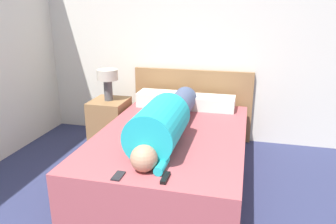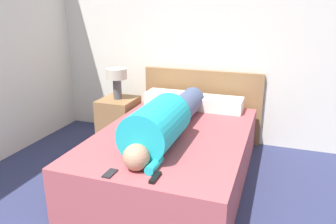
{
  "view_description": "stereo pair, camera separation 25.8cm",
  "coord_description": "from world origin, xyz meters",
  "px_view_note": "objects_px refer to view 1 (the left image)",
  "views": [
    {
      "loc": [
        0.49,
        -0.55,
        1.62
      ],
      "look_at": [
        -0.17,
        2.12,
        0.73
      ],
      "focal_mm": 35.0,
      "sensor_mm": 36.0,
      "label": 1
    },
    {
      "loc": [
        0.74,
        -0.47,
        1.62
      ],
      "look_at": [
        -0.17,
        2.12,
        0.73
      ],
      "focal_mm": 35.0,
      "sensor_mm": 36.0,
      "label": 2
    }
  ],
  "objects_px": {
    "bed": "(172,156)",
    "cell_phone": "(118,176)",
    "table_lamp": "(108,79)",
    "pillow_second": "(212,103)",
    "tv_remote": "(165,178)",
    "nightstand": "(110,122)",
    "pillow_near_headboard": "(161,99)",
    "person_lying": "(166,121)"
  },
  "relations": [
    {
      "from": "nightstand",
      "to": "person_lying",
      "type": "height_order",
      "value": "person_lying"
    },
    {
      "from": "pillow_second",
      "to": "bed",
      "type": "bearing_deg",
      "value": -109.23
    },
    {
      "from": "table_lamp",
      "to": "nightstand",
      "type": "bearing_deg",
      "value": 0.0
    },
    {
      "from": "bed",
      "to": "person_lying",
      "type": "xyz_separation_m",
      "value": [
        -0.02,
        -0.16,
        0.41
      ]
    },
    {
      "from": "nightstand",
      "to": "pillow_near_headboard",
      "type": "height_order",
      "value": "pillow_near_headboard"
    },
    {
      "from": "bed",
      "to": "pillow_second",
      "type": "distance_m",
      "value": 0.93
    },
    {
      "from": "pillow_near_headboard",
      "to": "tv_remote",
      "type": "relative_size",
      "value": 3.54
    },
    {
      "from": "nightstand",
      "to": "tv_remote",
      "type": "relative_size",
      "value": 3.68
    },
    {
      "from": "nightstand",
      "to": "pillow_near_headboard",
      "type": "relative_size",
      "value": 1.04
    },
    {
      "from": "table_lamp",
      "to": "pillow_second",
      "type": "bearing_deg",
      "value": 7.2
    },
    {
      "from": "tv_remote",
      "to": "cell_phone",
      "type": "distance_m",
      "value": 0.33
    },
    {
      "from": "tv_remote",
      "to": "cell_phone",
      "type": "bearing_deg",
      "value": -172.71
    },
    {
      "from": "nightstand",
      "to": "pillow_second",
      "type": "height_order",
      "value": "pillow_second"
    },
    {
      "from": "person_lying",
      "to": "tv_remote",
      "type": "xyz_separation_m",
      "value": [
        0.18,
        -0.71,
        -0.16
      ]
    },
    {
      "from": "pillow_near_headboard",
      "to": "person_lying",
      "type": "bearing_deg",
      "value": -72.52
    },
    {
      "from": "tv_remote",
      "to": "bed",
      "type": "bearing_deg",
      "value": 100.34
    },
    {
      "from": "cell_phone",
      "to": "bed",
      "type": "bearing_deg",
      "value": 79.46
    },
    {
      "from": "table_lamp",
      "to": "person_lying",
      "type": "relative_size",
      "value": 0.22
    },
    {
      "from": "bed",
      "to": "table_lamp",
      "type": "height_order",
      "value": "table_lamp"
    },
    {
      "from": "bed",
      "to": "pillow_near_headboard",
      "type": "height_order",
      "value": "pillow_near_headboard"
    },
    {
      "from": "table_lamp",
      "to": "tv_remote",
      "type": "bearing_deg",
      "value": -54.7
    },
    {
      "from": "pillow_second",
      "to": "cell_phone",
      "type": "bearing_deg",
      "value": -104.74
    },
    {
      "from": "pillow_second",
      "to": "tv_remote",
      "type": "distance_m",
      "value": 1.7
    },
    {
      "from": "pillow_near_headboard",
      "to": "cell_phone",
      "type": "distance_m",
      "value": 1.75
    },
    {
      "from": "pillow_second",
      "to": "cell_phone",
      "type": "distance_m",
      "value": 1.8
    },
    {
      "from": "bed",
      "to": "pillow_second",
      "type": "height_order",
      "value": "pillow_second"
    },
    {
      "from": "bed",
      "to": "cell_phone",
      "type": "xyz_separation_m",
      "value": [
        -0.17,
        -0.92,
        0.25
      ]
    },
    {
      "from": "pillow_near_headboard",
      "to": "nightstand",
      "type": "bearing_deg",
      "value": -165.66
    },
    {
      "from": "table_lamp",
      "to": "pillow_near_headboard",
      "type": "bearing_deg",
      "value": 14.34
    },
    {
      "from": "table_lamp",
      "to": "pillow_second",
      "type": "height_order",
      "value": "table_lamp"
    },
    {
      "from": "bed",
      "to": "cell_phone",
      "type": "relative_size",
      "value": 15.59
    },
    {
      "from": "cell_phone",
      "to": "tv_remote",
      "type": "bearing_deg",
      "value": 7.29
    },
    {
      "from": "bed",
      "to": "nightstand",
      "type": "bearing_deg",
      "value": 144.33
    },
    {
      "from": "pillow_near_headboard",
      "to": "cell_phone",
      "type": "xyz_separation_m",
      "value": [
        0.16,
        -1.74,
        -0.08
      ]
    },
    {
      "from": "nightstand",
      "to": "cell_phone",
      "type": "distance_m",
      "value": 1.77
    },
    {
      "from": "table_lamp",
      "to": "person_lying",
      "type": "height_order",
      "value": "table_lamp"
    },
    {
      "from": "nightstand",
      "to": "cell_phone",
      "type": "bearing_deg",
      "value": -64.3
    },
    {
      "from": "bed",
      "to": "person_lying",
      "type": "relative_size",
      "value": 1.21
    },
    {
      "from": "bed",
      "to": "table_lamp",
      "type": "bearing_deg",
      "value": 144.33
    },
    {
      "from": "nightstand",
      "to": "tv_remote",
      "type": "xyz_separation_m",
      "value": [
        1.09,
        -1.54,
        0.22
      ]
    },
    {
      "from": "person_lying",
      "to": "pillow_second",
      "type": "relative_size",
      "value": 3.32
    },
    {
      "from": "person_lying",
      "to": "pillow_second",
      "type": "bearing_deg",
      "value": 72.74
    }
  ]
}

